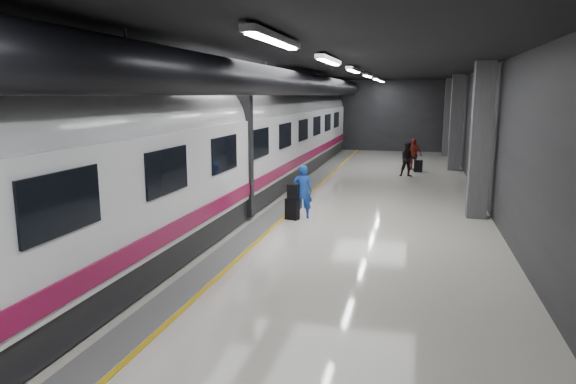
# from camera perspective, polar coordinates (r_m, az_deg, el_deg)

# --- Properties ---
(ground) EXTENTS (40.00, 40.00, 0.00)m
(ground) POSITION_cam_1_polar(r_m,az_deg,el_deg) (14.43, 2.64, -3.56)
(ground) COLOR beige
(ground) RESTS_ON ground
(platform_hall) EXTENTS (10.02, 40.02, 4.51)m
(platform_hall) POSITION_cam_1_polar(r_m,az_deg,el_deg) (14.98, 2.40, 10.64)
(platform_hall) COLOR black
(platform_hall) RESTS_ON ground
(train) EXTENTS (3.05, 38.00, 4.05)m
(train) POSITION_cam_1_polar(r_m,az_deg,el_deg) (15.04, -9.55, 4.90)
(train) COLOR black
(train) RESTS_ON ground
(traveler_main) EXTENTS (0.66, 0.53, 1.58)m
(traveler_main) POSITION_cam_1_polar(r_m,az_deg,el_deg) (14.94, 1.63, 0.05)
(traveler_main) COLOR blue
(traveler_main) RESTS_ON ground
(suitcase_main) EXTENTS (0.43, 0.33, 0.61)m
(suitcase_main) POSITION_cam_1_polar(r_m,az_deg,el_deg) (14.86, 0.48, -1.91)
(suitcase_main) COLOR black
(suitcase_main) RESTS_ON ground
(shoulder_bag) EXTENTS (0.34, 0.20, 0.43)m
(shoulder_bag) POSITION_cam_1_polar(r_m,az_deg,el_deg) (14.74, 0.58, 0.05)
(shoulder_bag) COLOR black
(shoulder_bag) RESTS_ON suitcase_main
(traveler_far_a) EXTENTS (0.84, 0.71, 1.53)m
(traveler_far_a) POSITION_cam_1_polar(r_m,az_deg,el_deg) (23.25, 13.22, 3.54)
(traveler_far_a) COLOR black
(traveler_far_a) RESTS_ON ground
(traveler_far_b) EXTENTS (0.96, 0.78, 1.52)m
(traveler_far_b) POSITION_cam_1_polar(r_m,az_deg,el_deg) (25.43, 13.74, 4.11)
(traveler_far_b) COLOR maroon
(traveler_far_b) RESTS_ON ground
(suitcase_far) EXTENTS (0.40, 0.27, 0.56)m
(suitcase_far) POSITION_cam_1_polar(r_m,az_deg,el_deg) (24.82, 14.28, 2.81)
(suitcase_far) COLOR black
(suitcase_far) RESTS_ON ground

